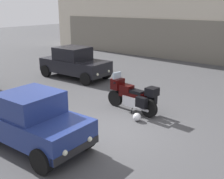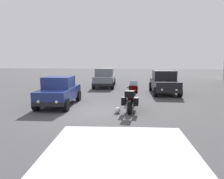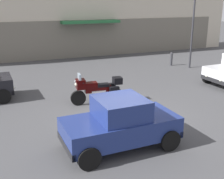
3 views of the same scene
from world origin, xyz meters
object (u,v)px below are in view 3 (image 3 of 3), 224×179
object	(u,v)px
helmet	(117,103)
bollard_curbside	(171,58)
car_compact_side	(120,124)
streetlamp_curbside	(194,23)
motorcycle	(98,89)

from	to	relation	value
helmet	bollard_curbside	size ratio (longest dim) A/B	0.31
helmet	car_compact_side	size ratio (longest dim) A/B	0.08
car_compact_side	streetlamp_curbside	bearing A→B (deg)	41.29
helmet	car_compact_side	xyz separation A→B (m)	(-1.33, -3.24, 0.63)
car_compact_side	bollard_curbside	size ratio (longest dim) A/B	3.87
streetlamp_curbside	car_compact_side	bearing A→B (deg)	-137.55
helmet	car_compact_side	distance (m)	3.56
motorcycle	bollard_curbside	xyz separation A→B (m)	(7.10, 5.11, -0.14)
motorcycle	bollard_curbside	world-z (taller)	motorcycle
motorcycle	streetlamp_curbside	size ratio (longest dim) A/B	0.49
bollard_curbside	streetlamp_curbside	bearing A→B (deg)	-57.15
helmet	streetlamp_curbside	bearing A→B (deg)	32.38
helmet	streetlamp_curbside	distance (m)	8.97
motorcycle	helmet	distance (m)	1.02
motorcycle	car_compact_side	xyz separation A→B (m)	(-0.70, -3.88, 0.15)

